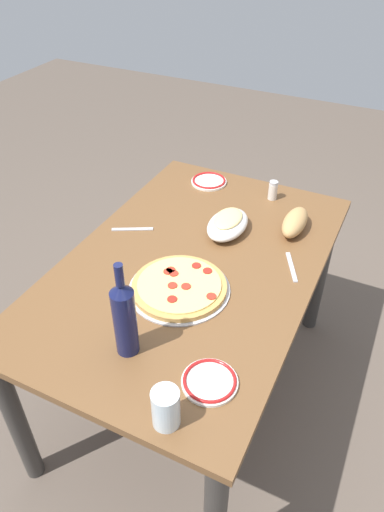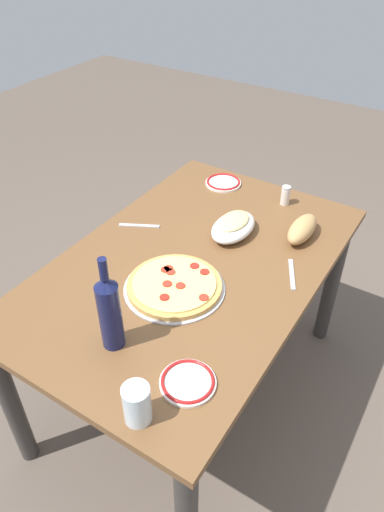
{
  "view_description": "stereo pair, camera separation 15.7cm",
  "coord_description": "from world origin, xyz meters",
  "px_view_note": "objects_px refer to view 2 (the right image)",
  "views": [
    {
      "loc": [
        -1.25,
        -0.61,
        1.88
      ],
      "look_at": [
        0.0,
        0.0,
        0.79
      ],
      "focal_mm": 33.33,
      "sensor_mm": 36.0,
      "label": 1
    },
    {
      "loc": [
        -1.17,
        -0.75,
        1.88
      ],
      "look_at": [
        0.0,
        0.0,
        0.79
      ],
      "focal_mm": 33.33,
      "sensor_mm": 36.0,
      "label": 2
    }
  ],
  "objects_px": {
    "pepperoni_pizza": "(174,286)",
    "baked_pasta_dish": "(233,226)",
    "side_plate_near": "(188,382)",
    "dining_table": "(192,286)",
    "water_glass": "(137,404)",
    "side_plate_far": "(223,182)",
    "bread_loaf": "(302,229)",
    "wine_bottle": "(110,311)",
    "spice_shaker": "(285,195)"
  },
  "relations": [
    {
      "from": "baked_pasta_dish",
      "to": "spice_shaker",
      "type": "relative_size",
      "value": 2.76
    },
    {
      "from": "side_plate_near",
      "to": "spice_shaker",
      "type": "distance_m",
      "value": 1.05
    },
    {
      "from": "baked_pasta_dish",
      "to": "side_plate_near",
      "type": "relative_size",
      "value": 1.47
    },
    {
      "from": "pepperoni_pizza",
      "to": "wine_bottle",
      "type": "height_order",
      "value": "wine_bottle"
    },
    {
      "from": "pepperoni_pizza",
      "to": "water_glass",
      "type": "xyz_separation_m",
      "value": [
        -0.48,
        -0.21,
        0.05
      ]
    },
    {
      "from": "wine_bottle",
      "to": "side_plate_near",
      "type": "relative_size",
      "value": 2.04
    },
    {
      "from": "bread_loaf",
      "to": "pepperoni_pizza",
      "type": "bearing_deg",
      "value": 154.07
    },
    {
      "from": "pepperoni_pizza",
      "to": "side_plate_far",
      "type": "relative_size",
      "value": 2.13
    },
    {
      "from": "water_glass",
      "to": "side_plate_near",
      "type": "height_order",
      "value": "water_glass"
    },
    {
      "from": "baked_pasta_dish",
      "to": "side_plate_far",
      "type": "bearing_deg",
      "value": 35.01
    },
    {
      "from": "wine_bottle",
      "to": "baked_pasta_dish",
      "type": "bearing_deg",
      "value": -2.61
    },
    {
      "from": "side_plate_near",
      "to": "bread_loaf",
      "type": "bearing_deg",
      "value": 0.11
    },
    {
      "from": "water_glass",
      "to": "bread_loaf",
      "type": "height_order",
      "value": "water_glass"
    },
    {
      "from": "baked_pasta_dish",
      "to": "wine_bottle",
      "type": "relative_size",
      "value": 0.72
    },
    {
      "from": "pepperoni_pizza",
      "to": "wine_bottle",
      "type": "xyz_separation_m",
      "value": [
        -0.31,
        0.02,
        0.12
      ]
    },
    {
      "from": "wine_bottle",
      "to": "pepperoni_pizza",
      "type": "bearing_deg",
      "value": -3.27
    },
    {
      "from": "dining_table",
      "to": "water_glass",
      "type": "bearing_deg",
      "value": -159.77
    },
    {
      "from": "dining_table",
      "to": "wine_bottle",
      "type": "relative_size",
      "value": 4.24
    },
    {
      "from": "water_glass",
      "to": "side_plate_far",
      "type": "bearing_deg",
      "value": 19.35
    },
    {
      "from": "wine_bottle",
      "to": "spice_shaker",
      "type": "xyz_separation_m",
      "value": [
        1.04,
        -0.11,
        -0.09
      ]
    },
    {
      "from": "wine_bottle",
      "to": "water_glass",
      "type": "height_order",
      "value": "wine_bottle"
    },
    {
      "from": "side_plate_near",
      "to": "spice_shaker",
      "type": "height_order",
      "value": "spice_shaker"
    },
    {
      "from": "baked_pasta_dish",
      "to": "water_glass",
      "type": "distance_m",
      "value": 0.9
    },
    {
      "from": "spice_shaker",
      "to": "pepperoni_pizza",
      "type": "bearing_deg",
      "value": 172.4
    },
    {
      "from": "water_glass",
      "to": "side_plate_near",
      "type": "bearing_deg",
      "value": -17.98
    },
    {
      "from": "water_glass",
      "to": "side_plate_near",
      "type": "xyz_separation_m",
      "value": [
        0.16,
        -0.05,
        -0.05
      ]
    },
    {
      "from": "pepperoni_pizza",
      "to": "bread_loaf",
      "type": "height_order",
      "value": "bread_loaf"
    },
    {
      "from": "side_plate_near",
      "to": "bread_loaf",
      "type": "distance_m",
      "value": 0.84
    },
    {
      "from": "pepperoni_pizza",
      "to": "baked_pasta_dish",
      "type": "xyz_separation_m",
      "value": [
        0.4,
        -0.01,
        0.03
      ]
    },
    {
      "from": "baked_pasta_dish",
      "to": "pepperoni_pizza",
      "type": "bearing_deg",
      "value": 177.89
    },
    {
      "from": "side_plate_far",
      "to": "pepperoni_pizza",
      "type": "bearing_deg",
      "value": -163.39
    },
    {
      "from": "spice_shaker",
      "to": "water_glass",
      "type": "bearing_deg",
      "value": -174.84
    },
    {
      "from": "dining_table",
      "to": "water_glass",
      "type": "height_order",
      "value": "water_glass"
    },
    {
      "from": "pepperoni_pizza",
      "to": "side_plate_far",
      "type": "xyz_separation_m",
      "value": [
        0.73,
        0.22,
        -0.01
      ]
    },
    {
      "from": "baked_pasta_dish",
      "to": "wine_bottle",
      "type": "bearing_deg",
      "value": 177.39
    },
    {
      "from": "side_plate_near",
      "to": "side_plate_far",
      "type": "height_order",
      "value": "same"
    },
    {
      "from": "side_plate_near",
      "to": "spice_shaker",
      "type": "bearing_deg",
      "value": 8.8
    },
    {
      "from": "side_plate_far",
      "to": "bread_loaf",
      "type": "bearing_deg",
      "value": -113.46
    },
    {
      "from": "dining_table",
      "to": "baked_pasta_dish",
      "type": "relative_size",
      "value": 5.89
    },
    {
      "from": "wine_bottle",
      "to": "side_plate_far",
      "type": "relative_size",
      "value": 1.99
    },
    {
      "from": "dining_table",
      "to": "bread_loaf",
      "type": "xyz_separation_m",
      "value": [
        0.37,
        -0.28,
        0.16
      ]
    },
    {
      "from": "side_plate_far",
      "to": "wine_bottle",
      "type": "bearing_deg",
      "value": -169.06
    },
    {
      "from": "water_glass",
      "to": "wine_bottle",
      "type": "bearing_deg",
      "value": 53.08
    },
    {
      "from": "side_plate_far",
      "to": "side_plate_near",
      "type": "bearing_deg",
      "value": -155.51
    },
    {
      "from": "side_plate_near",
      "to": "pepperoni_pizza",
      "type": "bearing_deg",
      "value": 39.46
    },
    {
      "from": "baked_pasta_dish",
      "to": "bread_loaf",
      "type": "xyz_separation_m",
      "value": [
        0.13,
        -0.24,
        -0.0
      ]
    },
    {
      "from": "dining_table",
      "to": "baked_pasta_dish",
      "type": "height_order",
      "value": "baked_pasta_dish"
    },
    {
      "from": "side_plate_near",
      "to": "baked_pasta_dish",
      "type": "bearing_deg",
      "value": 18.83
    },
    {
      "from": "water_glass",
      "to": "baked_pasta_dish",
      "type": "bearing_deg",
      "value": 12.3
    },
    {
      "from": "bread_loaf",
      "to": "wine_bottle",
      "type": "bearing_deg",
      "value": 161.83
    }
  ]
}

